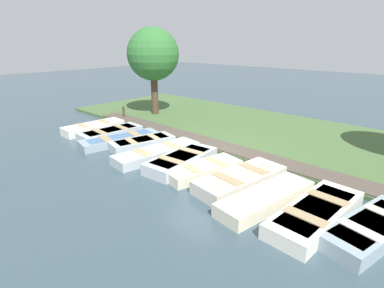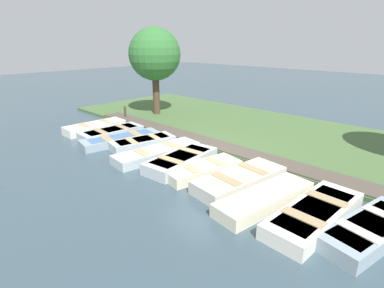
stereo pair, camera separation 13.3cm
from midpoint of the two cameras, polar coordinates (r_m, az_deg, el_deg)
ground_plane at (r=11.48m, az=2.03°, el=-3.27°), size 80.00×80.00×0.00m
shore_bank at (r=15.35m, az=14.57°, el=2.20°), size 8.00×24.00×0.13m
dock_walkway at (r=12.58m, az=6.80°, el=-0.89°), size 1.03×17.48×0.19m
rowboat_0 at (r=16.01m, az=-17.77°, el=3.12°), size 3.04×1.13×0.43m
rowboat_1 at (r=14.91m, az=-14.81°, el=2.15°), size 3.03×1.31×0.38m
rowboat_2 at (r=13.82m, az=-13.03°, el=0.90°), size 3.67×1.73×0.34m
rowboat_3 at (r=13.09m, az=-9.06°, el=0.28°), size 2.91×1.60×0.40m
rowboat_4 at (r=11.91m, az=-6.30°, el=-1.59°), size 3.67×1.40×0.37m
rowboat_5 at (r=10.97m, az=-1.73°, el=-3.12°), size 3.09×1.46×0.44m
rowboat_6 at (r=10.30m, az=2.46°, el=-4.84°), size 2.88×1.57×0.38m
rowboat_7 at (r=9.63m, az=9.50°, el=-6.70°), size 3.33×1.62×0.44m
rowboat_8 at (r=8.74m, az=14.17°, el=-10.00°), size 3.37×1.45×0.41m
rowboat_9 at (r=8.40m, az=22.75°, el=-12.21°), size 3.45×1.34×0.42m
rowboat_10 at (r=8.39m, az=31.31°, el=-13.74°), size 3.22×1.70×0.41m
mooring_post_near at (r=17.87m, az=-12.40°, el=5.85°), size 0.13×0.13×0.82m
park_tree_far_left at (r=18.10m, az=-6.91°, el=16.51°), size 3.00×3.00×5.13m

